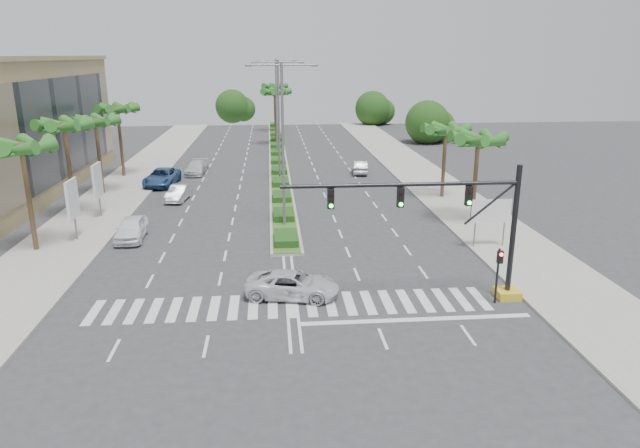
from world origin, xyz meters
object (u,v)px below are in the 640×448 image
object	(u,v)px
car_parked_a	(131,229)
car_parked_d	(196,168)
car_right	(360,167)
car_crossing	(292,285)
car_parked_c	(162,177)
car_parked_b	(179,193)

from	to	relation	value
car_parked_a	car_parked_d	xyz separation A→B (m)	(1.78, 22.87, -0.09)
car_right	car_parked_a	bearing A→B (deg)	54.82
car_parked_a	car_crossing	xyz separation A→B (m)	(10.85, -10.96, -0.09)
car_parked_c	car_crossing	world-z (taller)	car_parked_c
car_parked_d	car_crossing	world-z (taller)	car_parked_d
car_parked_b	car_right	size ratio (longest dim) A/B	0.96
car_parked_c	car_parked_d	xyz separation A→B (m)	(2.73, 5.42, -0.13)
car_crossing	car_right	distance (m)	33.76
car_parked_b	car_crossing	size ratio (longest dim) A/B	0.83
car_parked_b	car_crossing	xyz separation A→B (m)	(9.22, -22.04, 0.01)
car_parked_b	car_parked_d	distance (m)	11.78
car_parked_a	car_parked_b	distance (m)	11.20
car_parked_a	car_parked_b	world-z (taller)	car_parked_a
car_parked_a	car_parked_c	distance (m)	17.47
car_right	car_parked_b	bearing A→B (deg)	37.43
car_parked_b	car_crossing	bearing A→B (deg)	-59.43
car_parked_d	car_right	size ratio (longest dim) A/B	1.12
car_parked_a	car_right	world-z (taller)	car_parked_a
car_parked_d	car_right	world-z (taller)	car_right
car_parked_b	car_parked_c	world-z (taller)	car_parked_c
car_parked_b	car_crossing	world-z (taller)	car_crossing
car_parked_a	car_right	size ratio (longest dim) A/B	1.07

